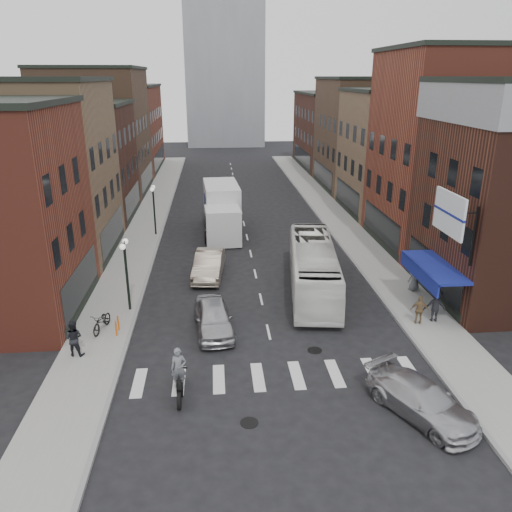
{
  "coord_description": "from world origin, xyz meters",
  "views": [
    {
      "loc": [
        -2.58,
        -21.5,
        12.31
      ],
      "look_at": [
        -0.31,
        4.89,
        2.74
      ],
      "focal_mm": 35.0,
      "sensor_mm": 36.0,
      "label": 1
    }
  ],
  "objects_px": {
    "parked_bicycle": "(102,321)",
    "ped_right_b": "(420,310)",
    "ped_left_solo": "(74,338)",
    "motorcycle_rider": "(179,375)",
    "bike_rack": "(117,326)",
    "billboard_sign": "(451,215)",
    "sedan_left_far": "(209,265)",
    "box_truck": "(222,210)",
    "transit_bus": "(313,268)",
    "streetlamp_far": "(154,201)",
    "sedan_left_near": "(213,318)",
    "streetlamp_near": "(126,262)",
    "ped_right_a": "(435,305)",
    "ped_right_c": "(415,276)",
    "curb_car": "(422,400)"
  },
  "relations": [
    {
      "from": "billboard_sign",
      "to": "sedan_left_far",
      "type": "height_order",
      "value": "billboard_sign"
    },
    {
      "from": "sedan_left_far",
      "to": "streetlamp_near",
      "type": "bearing_deg",
      "value": -126.13
    },
    {
      "from": "motorcycle_rider",
      "to": "bike_rack",
      "type": "bearing_deg",
      "value": 119.17
    },
    {
      "from": "bike_rack",
      "to": "ped_left_solo",
      "type": "bearing_deg",
      "value": -128.62
    },
    {
      "from": "transit_bus",
      "to": "parked_bicycle",
      "type": "height_order",
      "value": "transit_bus"
    },
    {
      "from": "box_truck",
      "to": "transit_bus",
      "type": "height_order",
      "value": "box_truck"
    },
    {
      "from": "sedan_left_near",
      "to": "ped_right_c",
      "type": "xyz_separation_m",
      "value": [
        12.04,
        3.9,
        0.27
      ]
    },
    {
      "from": "ped_left_solo",
      "to": "parked_bicycle",
      "type": "bearing_deg",
      "value": -99.54
    },
    {
      "from": "sedan_left_far",
      "to": "ped_right_b",
      "type": "relative_size",
      "value": 3.18
    },
    {
      "from": "streetlamp_far",
      "to": "sedan_left_near",
      "type": "xyz_separation_m",
      "value": [
        4.61,
        -16.68,
        -2.14
      ]
    },
    {
      "from": "box_truck",
      "to": "ped_right_c",
      "type": "xyz_separation_m",
      "value": [
        11.22,
        -13.17,
        -0.88
      ]
    },
    {
      "from": "bike_rack",
      "to": "motorcycle_rider",
      "type": "height_order",
      "value": "motorcycle_rider"
    },
    {
      "from": "billboard_sign",
      "to": "ped_right_b",
      "type": "xyz_separation_m",
      "value": [
        -0.73,
        0.48,
        -5.2
      ]
    },
    {
      "from": "motorcycle_rider",
      "to": "transit_bus",
      "type": "xyz_separation_m",
      "value": [
        7.4,
        10.16,
        0.44
      ]
    },
    {
      "from": "bike_rack",
      "to": "motorcycle_rider",
      "type": "xyz_separation_m",
      "value": [
        3.43,
        -5.48,
        0.51
      ]
    },
    {
      "from": "ped_left_solo",
      "to": "ped_right_b",
      "type": "relative_size",
      "value": 1.11
    },
    {
      "from": "billboard_sign",
      "to": "ped_left_solo",
      "type": "xyz_separation_m",
      "value": [
        -17.76,
        -1.17,
        -5.11
      ]
    },
    {
      "from": "ped_right_a",
      "to": "ped_right_c",
      "type": "relative_size",
      "value": 1.0
    },
    {
      "from": "motorcycle_rider",
      "to": "ped_right_c",
      "type": "xyz_separation_m",
      "value": [
        13.43,
        9.41,
        -0.02
      ]
    },
    {
      "from": "streetlamp_far",
      "to": "curb_car",
      "type": "bearing_deg",
      "value": -62.58
    },
    {
      "from": "motorcycle_rider",
      "to": "parked_bicycle",
      "type": "relative_size",
      "value": 1.19
    },
    {
      "from": "motorcycle_rider",
      "to": "sedan_left_near",
      "type": "distance_m",
      "value": 5.69
    },
    {
      "from": "streetlamp_near",
      "to": "sedan_left_near",
      "type": "height_order",
      "value": "streetlamp_near"
    },
    {
      "from": "ped_left_solo",
      "to": "ped_right_b",
      "type": "distance_m",
      "value": 17.11
    },
    {
      "from": "streetlamp_far",
      "to": "sedan_left_near",
      "type": "relative_size",
      "value": 0.91
    },
    {
      "from": "bike_rack",
      "to": "ped_right_b",
      "type": "relative_size",
      "value": 0.51
    },
    {
      "from": "parked_bicycle",
      "to": "ped_right_b",
      "type": "xyz_separation_m",
      "value": [
        16.26,
        -0.67,
        0.28
      ]
    },
    {
      "from": "streetlamp_far",
      "to": "ped_right_c",
      "type": "xyz_separation_m",
      "value": [
        16.66,
        -12.77,
        -1.87
      ]
    },
    {
      "from": "ped_left_solo",
      "to": "transit_bus",
      "type": "bearing_deg",
      "value": -142.95
    },
    {
      "from": "streetlamp_far",
      "to": "ped_right_b",
      "type": "xyz_separation_m",
      "value": [
        15.25,
        -17.02,
        -1.98
      ]
    },
    {
      "from": "transit_bus",
      "to": "sedan_left_near",
      "type": "relative_size",
      "value": 2.38
    },
    {
      "from": "streetlamp_far",
      "to": "sedan_left_far",
      "type": "distance_m",
      "value": 10.37
    },
    {
      "from": "streetlamp_far",
      "to": "ped_right_c",
      "type": "distance_m",
      "value": 21.07
    },
    {
      "from": "bike_rack",
      "to": "parked_bicycle",
      "type": "relative_size",
      "value": 0.42
    },
    {
      "from": "ped_right_a",
      "to": "ped_left_solo",
      "type": "bearing_deg",
      "value": 15.09
    },
    {
      "from": "curb_car",
      "to": "parked_bicycle",
      "type": "xyz_separation_m",
      "value": [
        -13.5,
        7.72,
        -0.04
      ]
    },
    {
      "from": "transit_bus",
      "to": "ped_right_b",
      "type": "bearing_deg",
      "value": -39.8
    },
    {
      "from": "transit_bus",
      "to": "sedan_left_far",
      "type": "relative_size",
      "value": 2.17
    },
    {
      "from": "bike_rack",
      "to": "sedan_left_far",
      "type": "distance_m",
      "value": 8.8
    },
    {
      "from": "billboard_sign",
      "to": "sedan_left_far",
      "type": "bearing_deg",
      "value": 144.39
    },
    {
      "from": "streetlamp_near",
      "to": "motorcycle_rider",
      "type": "distance_m",
      "value": 8.99
    },
    {
      "from": "ped_right_a",
      "to": "ped_right_c",
      "type": "bearing_deg",
      "value": -87.71
    },
    {
      "from": "billboard_sign",
      "to": "box_truck",
      "type": "height_order",
      "value": "billboard_sign"
    },
    {
      "from": "transit_bus",
      "to": "parked_bicycle",
      "type": "relative_size",
      "value": 5.65
    },
    {
      "from": "box_truck",
      "to": "transit_bus",
      "type": "distance_m",
      "value": 13.47
    },
    {
      "from": "transit_bus",
      "to": "motorcycle_rider",
      "type": "bearing_deg",
      "value": -118.61
    },
    {
      "from": "box_truck",
      "to": "curb_car",
      "type": "xyz_separation_m",
      "value": [
        7.06,
        -24.48,
        -1.24
      ]
    },
    {
      "from": "bike_rack",
      "to": "sedan_left_near",
      "type": "bearing_deg",
      "value": 0.3
    },
    {
      "from": "streetlamp_near",
      "to": "sedan_left_near",
      "type": "distance_m",
      "value": 5.75
    },
    {
      "from": "streetlamp_near",
      "to": "ped_right_b",
      "type": "relative_size",
      "value": 2.63
    }
  ]
}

